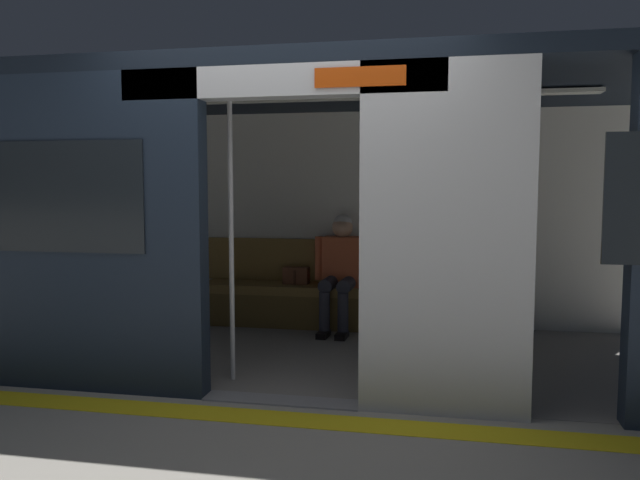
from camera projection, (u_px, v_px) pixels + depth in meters
The scene contains 8 objects.
ground_plane at pixel (281, 401), 4.08m from camera, with size 60.00×60.00×0.00m, color gray.
platform_edge_strip at pixel (269, 417), 3.78m from camera, with size 8.00×0.24×0.01m, color yellow.
train_car at pixel (307, 175), 5.11m from camera, with size 6.40×2.67×2.32m.
bench_seat at pixel (335, 296), 6.16m from camera, with size 2.79×0.44×0.43m.
person_seated at pixel (341, 265), 6.07m from camera, with size 0.55×0.69×1.16m.
handbag at pixel (296, 276), 6.29m from camera, with size 0.26×0.15×0.17m.
book at pixel (378, 286), 6.08m from camera, with size 0.15×0.22×0.03m, color #26598C.
grab_pole_door at pixel (231, 234), 4.43m from camera, with size 0.04×0.04×2.18m, color silver.
Camera 1 is at (-1.01, 3.84, 1.43)m, focal length 34.21 mm.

